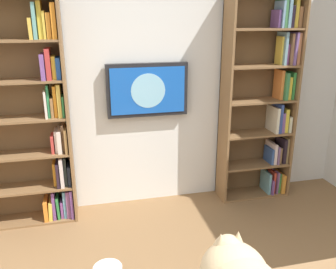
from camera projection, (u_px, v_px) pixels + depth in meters
wall_back at (141, 73)px, 3.48m from camera, size 4.52×0.06×2.70m
bookshelf_left at (266, 100)px, 3.70m from camera, size 0.75×0.28×2.12m
bookshelf_right at (29, 121)px, 3.21m from camera, size 0.94×0.28×2.04m
wall_mounted_tv at (148, 90)px, 3.46m from camera, size 0.79×0.07×0.52m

